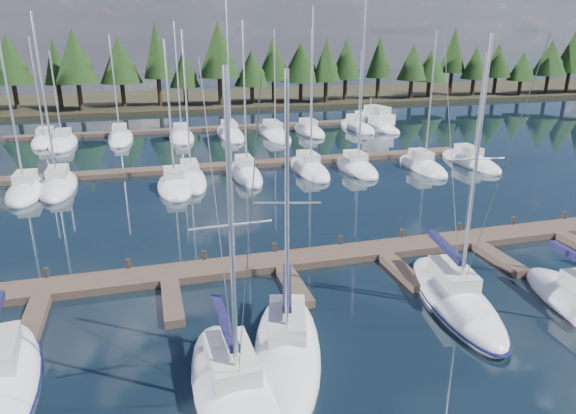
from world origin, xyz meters
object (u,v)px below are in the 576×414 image
object	(u,v)px
front_sailboat_2	(235,391)
front_sailboat_4	(455,298)
front_sailboat_3	(287,348)
motor_yacht_right	(374,125)
main_dock	(282,266)

from	to	relation	value
front_sailboat_2	front_sailboat_4	distance (m)	11.88
front_sailboat_3	motor_yacht_right	world-z (taller)	front_sailboat_3
motor_yacht_right	front_sailboat_4	bearing A→B (deg)	-110.01
main_dock	motor_yacht_right	xyz separation A→B (m)	(22.84, 37.86, 0.34)
front_sailboat_4	motor_yacht_right	xyz separation A→B (m)	(15.86, 43.55, 0.26)
front_sailboat_3	front_sailboat_2	bearing A→B (deg)	-141.16
front_sailboat_2	motor_yacht_right	distance (m)	54.56
main_dock	motor_yacht_right	distance (m)	44.21
main_dock	front_sailboat_2	distance (m)	10.40
front_sailboat_2	front_sailboat_4	bearing A→B (deg)	18.63
front_sailboat_2	front_sailboat_3	world-z (taller)	front_sailboat_2
front_sailboat_4	front_sailboat_2	bearing A→B (deg)	-161.37
front_sailboat_4	motor_yacht_right	bearing A→B (deg)	69.99
main_dock	motor_yacht_right	size ratio (longest dim) A/B	4.23
front_sailboat_2	motor_yacht_right	size ratio (longest dim) A/B	1.17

